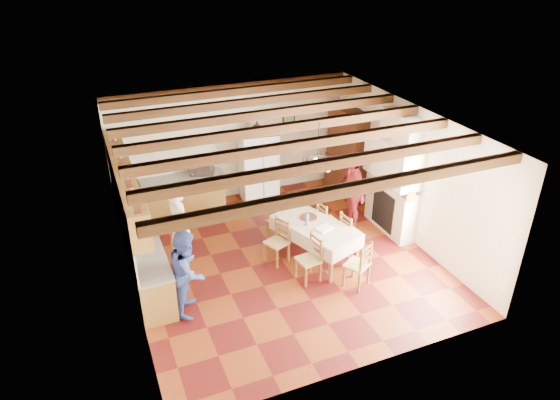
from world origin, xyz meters
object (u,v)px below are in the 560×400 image
object	(u,v)px
dining_table	(315,228)
person_woman_red	(352,191)
chair_right_far	(328,220)
chair_left_far	(277,242)
microwave	(202,167)
chair_end_near	(357,264)
hutch	(348,153)
chair_left_near	(308,259)
person_woman_blue	(188,271)
refrigerator	(258,166)
person_man	(180,230)
chair_end_far	(278,219)
chair_right_near	(351,233)

from	to	relation	value
dining_table	person_woman_red	size ratio (longest dim) A/B	1.15
person_woman_red	chair_right_far	bearing A→B (deg)	-61.90
chair_left_far	microwave	size ratio (longest dim) A/B	1.65
chair_end_near	hutch	bearing A→B (deg)	-146.03
chair_left_near	chair_end_near	distance (m)	0.94
dining_table	chair_end_near	world-z (taller)	chair_end_near
dining_table	person_woman_red	world-z (taller)	person_woman_red
chair_right_far	person_woman_blue	bearing A→B (deg)	103.66
refrigerator	person_man	bearing A→B (deg)	-131.76
chair_left_near	chair_end_near	size ratio (longest dim) A/B	1.00
dining_table	microwave	world-z (taller)	microwave
chair_left_far	chair_right_far	xyz separation A→B (m)	(1.38, 0.38, 0.00)
refrigerator	person_woman_red	xyz separation A→B (m)	(1.50, -2.12, -0.01)
chair_end_far	person_man	size ratio (longest dim) A/B	0.50
chair_left_far	person_woman_red	world-z (taller)	person_woman_red
chair_left_near	person_woman_red	xyz separation A→B (m)	(1.82, 1.55, 0.41)
microwave	refrigerator	bearing A→B (deg)	14.99
chair_right_near	microwave	world-z (taller)	microwave
chair_right_far	chair_end_near	world-z (taller)	same
refrigerator	chair_right_far	size ratio (longest dim) A/B	1.87
chair_left_near	person_woman_blue	size ratio (longest dim) A/B	0.58
person_man	person_woman_red	xyz separation A→B (m)	(4.02, 0.31, -0.08)
person_man	person_woman_blue	bearing A→B (deg)	161.96
person_woman_blue	person_woman_red	distance (m)	4.45
chair_left_far	chair_end_far	bearing A→B (deg)	133.08
chair_right_near	chair_end_near	size ratio (longest dim) A/B	1.00
chair_left_near	chair_right_near	world-z (taller)	same
dining_table	chair_left_far	xyz separation A→B (m)	(-0.80, 0.16, -0.24)
hutch	chair_left_near	xyz separation A→B (m)	(-2.52, -3.04, -0.67)
dining_table	chair_right_far	xyz separation A→B (m)	(0.58, 0.55, -0.24)
dining_table	person_woman_blue	bearing A→B (deg)	-167.26
dining_table	chair_right_far	world-z (taller)	chair_right_far
dining_table	chair_left_far	bearing A→B (deg)	168.32
microwave	chair_end_near	bearing A→B (deg)	-46.23
dining_table	chair_end_near	size ratio (longest dim) A/B	2.12
hutch	microwave	bearing A→B (deg)	160.59
chair_left_far	hutch	bearing A→B (deg)	105.12
refrigerator	person_woman_blue	distance (m)	4.53
chair_left_far	chair_end_near	xyz separation A→B (m)	(1.13, -1.32, 0.00)
chair_right_near	chair_end_far	distance (m)	1.66
dining_table	chair_right_far	size ratio (longest dim) A/B	2.12
hutch	chair_left_far	bearing A→B (deg)	-149.80
dining_table	person_woman_red	bearing A→B (deg)	33.32
chair_end_near	person_man	world-z (taller)	person_man
chair_right_near	microwave	xyz separation A→B (m)	(-2.37, 3.26, 0.58)
hutch	chair_end_far	bearing A→B (deg)	-158.76
chair_left_far	chair_right_near	bearing A→B (deg)	57.45
chair_left_near	microwave	distance (m)	4.00
chair_left_far	chair_end_near	distance (m)	1.74
chair_right_near	chair_end_far	bearing A→B (deg)	40.43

